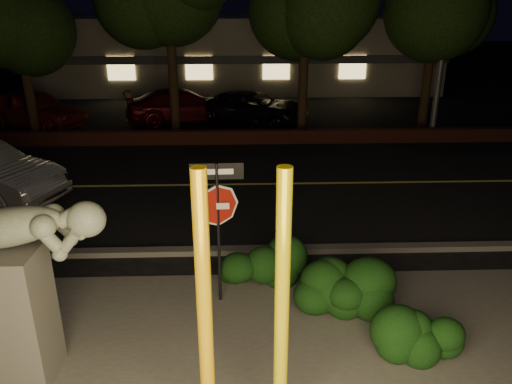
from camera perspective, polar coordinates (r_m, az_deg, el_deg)
ground at (r=17.20m, az=-1.98°, el=4.37°), size 90.00×90.00×0.00m
road at (r=14.36m, az=-1.94°, el=0.86°), size 80.00×8.00×0.01m
lane_marking at (r=14.36m, az=-1.94°, el=0.91°), size 80.00×0.12×0.00m
curb at (r=10.60m, az=-1.84°, el=-6.70°), size 80.00×0.25×0.12m
brick_wall at (r=18.38m, az=-2.00°, el=6.30°), size 40.00×0.35×0.50m
parking_lot at (r=23.98m, az=-2.04°, el=9.31°), size 40.00×12.00×0.01m
building at (r=31.58m, az=-2.13°, el=15.92°), size 22.00×10.20×4.00m
yellow_pole_left at (r=5.75m, az=-5.88°, el=-13.86°), size 0.17×0.17×3.49m
yellow_pole_right at (r=5.88m, az=2.97°, el=-13.21°), size 0.17×0.17×3.44m
signpost at (r=8.27m, az=-4.40°, el=-1.61°), size 0.87×0.07×2.57m
sculpture at (r=7.34m, az=-25.93°, el=-8.52°), size 2.51×0.80×2.69m
hedge_center at (r=9.33m, az=0.43°, el=-7.99°), size 1.85×0.94×0.94m
hedge_right at (r=8.64m, az=9.88°, el=-10.01°), size 2.05×1.55×1.19m
hedge_far_right at (r=8.01m, az=18.50°, el=-14.79°), size 1.54×1.20×0.94m
parked_car_red at (r=22.69m, az=-24.03°, el=8.71°), size 4.77×3.46×1.51m
parked_car_darkred at (r=21.73m, az=-8.30°, el=9.71°), size 5.21×3.24×1.41m
parked_car_dark at (r=21.39m, az=-0.36°, el=9.59°), size 5.15×3.67×1.30m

